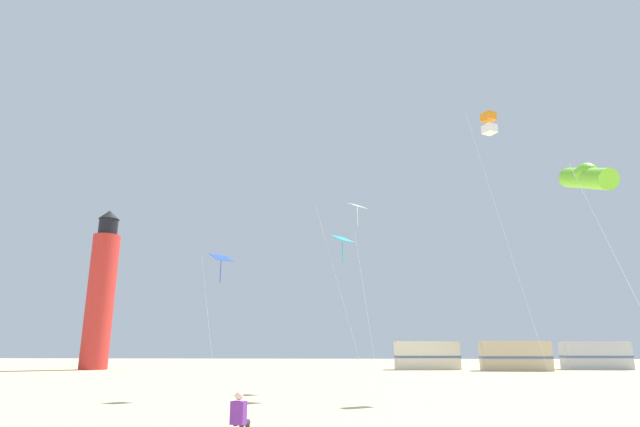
# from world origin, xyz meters

# --- Properties ---
(kite_flyer_standing) EXTENTS (0.43, 0.56, 1.16)m
(kite_flyer_standing) POSITION_xyz_m (-1.51, 5.94, 0.61)
(kite_flyer_standing) COLOR #722D99
(kite_flyer_standing) RESTS_ON ground
(kite_tube_lime) EXTENTS (2.72, 2.80, 8.41)m
(kite_tube_lime) POSITION_xyz_m (9.14, 9.96, 7.71)
(kite_tube_lime) COLOR silver
(kite_tube_lime) RESTS_ON ground
(kite_diamond_blue) EXTENTS (1.47, 1.47, 6.51)m
(kite_diamond_blue) POSITION_xyz_m (-5.01, 16.77, 6.09)
(kite_diamond_blue) COLOR silver
(kite_diamond_blue) RESTS_ON ground
(kite_box_orange) EXTENTS (2.92, 1.94, 14.20)m
(kite_box_orange) POSITION_xyz_m (8.55, 18.46, 13.59)
(kite_box_orange) COLOR silver
(kite_box_orange) RESTS_ON ground
(kite_diamond_white) EXTENTS (3.06, 3.06, 10.43)m
(kite_diamond_white) POSITION_xyz_m (1.50, 21.96, 9.77)
(kite_diamond_white) COLOR silver
(kite_diamond_white) RESTS_ON ground
(kite_diamond_cyan) EXTENTS (2.26, 2.26, 7.48)m
(kite_diamond_cyan) POSITION_xyz_m (0.83, 17.38, 7.01)
(kite_diamond_cyan) COLOR silver
(kite_diamond_cyan) RESTS_ON ground
(lighthouse_distant) EXTENTS (2.80, 2.80, 16.80)m
(lighthouse_distant) POSITION_xyz_m (-25.33, 45.88, 7.84)
(lighthouse_distant) COLOR red
(lighthouse_distant) RESTS_ON ground
(rv_van_cream) EXTENTS (6.59, 2.80, 2.80)m
(rv_van_cream) POSITION_xyz_m (8.77, 48.07, 1.39)
(rv_van_cream) COLOR beige
(rv_van_cream) RESTS_ON ground
(rv_van_tan) EXTENTS (6.52, 2.57, 2.80)m
(rv_van_tan) POSITION_xyz_m (16.93, 45.66, 1.39)
(rv_van_tan) COLOR #C6B28C
(rv_van_tan) RESTS_ON ground
(rv_van_silver) EXTENTS (6.45, 2.36, 2.80)m
(rv_van_silver) POSITION_xyz_m (26.09, 49.20, 1.39)
(rv_van_silver) COLOR #B7BABF
(rv_van_silver) RESTS_ON ground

